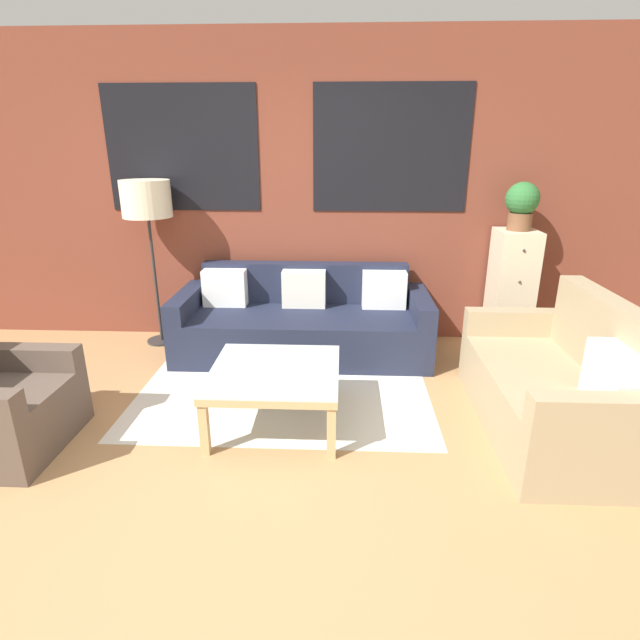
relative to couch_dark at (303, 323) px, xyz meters
name	(u,v)px	position (x,y,z in m)	size (l,w,h in m)	color
ground_plane	(247,485)	(-0.18, -1.95, -0.28)	(16.00, 16.00, 0.00)	#AD7F51
wall_back_brick	(287,193)	(-0.18, 0.49, 1.13)	(8.40, 0.09, 2.80)	brown
rug	(285,386)	(-0.09, -0.71, -0.28)	(2.26, 1.76, 0.00)	silver
couch_dark	(303,323)	(0.00, 0.00, 0.00)	(2.26, 0.88, 0.78)	#1E2338
settee_vintage	(557,389)	(1.79, -1.28, 0.03)	(0.80, 1.56, 0.92)	tan
coffee_table	(275,377)	(-0.09, -1.27, 0.07)	(0.86, 0.86, 0.41)	silver
floor_lamp	(147,204)	(-1.42, 0.19, 1.05)	(0.44, 0.44, 1.54)	#2D2D2D
drawer_cabinet	(510,291)	(1.91, 0.21, 0.28)	(0.35, 0.42, 1.12)	beige
potted_plant	(522,204)	(1.91, 0.21, 1.07)	(0.29, 0.29, 0.42)	brown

